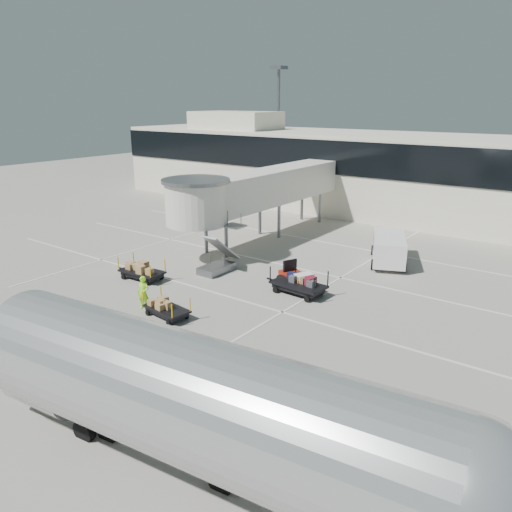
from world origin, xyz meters
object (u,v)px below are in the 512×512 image
(box_cart_far, at_px, (142,272))
(aircraft, at_px, (220,411))
(baggage_tug, at_px, (296,278))
(box_cart_near, at_px, (167,309))
(suitcase_cart, at_px, (299,285))
(ground_worker, at_px, (143,293))
(minivan, at_px, (389,246))
(belt_loader, at_px, (210,200))

(box_cart_far, xyz_separation_m, aircraft, (16.13, -11.05, 2.21))
(baggage_tug, bearing_deg, box_cart_near, -87.41)
(suitcase_cart, xyz_separation_m, ground_worker, (-5.85, -7.11, 0.41))
(aircraft, bearing_deg, box_cart_far, 139.22)
(baggage_tug, distance_m, suitcase_cart, 1.21)
(box_cart_near, bearing_deg, aircraft, -29.85)
(ground_worker, distance_m, aircraft, 14.77)
(baggage_tug, xyz_separation_m, ground_worker, (-5.06, -8.02, 0.39))
(minivan, distance_m, aircraft, 24.61)
(ground_worker, height_order, aircraft, aircraft)
(box_cart_near, distance_m, ground_worker, 1.92)
(box_cart_far, height_order, minivan, minivan)
(suitcase_cart, distance_m, ground_worker, 9.22)
(baggage_tug, distance_m, ground_worker, 9.50)
(suitcase_cart, distance_m, minivan, 9.35)
(baggage_tug, bearing_deg, aircraft, -41.08)
(box_cart_near, distance_m, belt_loader, 29.18)
(baggage_tug, relative_size, belt_loader, 0.59)
(ground_worker, bearing_deg, suitcase_cart, 32.38)
(box_cart_far, xyz_separation_m, ground_worker, (3.77, -3.17, 0.42))
(box_cart_near, distance_m, minivan, 17.33)
(baggage_tug, height_order, box_cart_near, baggage_tug)
(box_cart_near, height_order, belt_loader, belt_loader)
(box_cart_near, xyz_separation_m, box_cart_far, (-5.62, 3.21, 0.07))
(box_cart_near, distance_m, box_cart_far, 6.48)
(aircraft, bearing_deg, minivan, 94.48)
(ground_worker, distance_m, belt_loader, 28.06)
(box_cart_near, bearing_deg, belt_loader, 133.76)
(box_cart_far, bearing_deg, ground_worker, -43.64)
(box_cart_far, height_order, ground_worker, ground_worker)
(minivan, xyz_separation_m, aircraft, (4.62, -24.12, 1.55))
(minivan, bearing_deg, box_cart_far, -155.08)
(belt_loader, bearing_deg, baggage_tug, -29.50)
(suitcase_cart, height_order, minivan, minivan)
(aircraft, bearing_deg, belt_loader, 125.58)
(baggage_tug, height_order, aircraft, aircraft)
(box_cart_near, xyz_separation_m, ground_worker, (-1.85, 0.04, 0.48))
(box_cart_far, relative_size, ground_worker, 1.93)
(baggage_tug, relative_size, suitcase_cart, 0.65)
(baggage_tug, xyz_separation_m, box_cart_near, (-3.21, -8.07, -0.09))
(box_cart_near, bearing_deg, minivan, 77.00)
(suitcase_cart, height_order, aircraft, aircraft)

